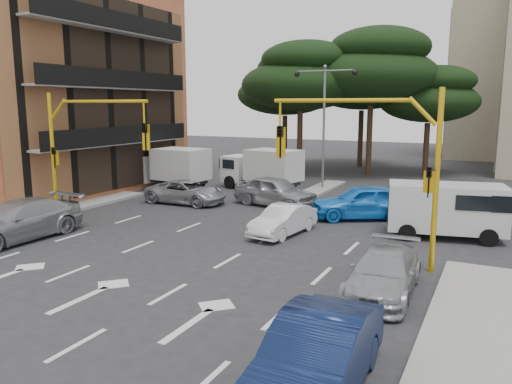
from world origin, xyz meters
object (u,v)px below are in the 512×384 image
street_lamp_center (324,105)px  car_navy_parked (316,357)px  signal_mast_left (80,140)px  car_silver_cross_a (186,192)px  box_truck_a (169,168)px  car_silver_parked (384,272)px  car_white_hatch (283,220)px  car_silver_cross_b (275,191)px  van_white (446,211)px  car_blue_compact (362,202)px  box_truck_b (261,169)px  car_silver_wagon (17,221)px  signal_mast_right (381,153)px

street_lamp_center → car_navy_parked: bearing=-71.3°
signal_mast_left → car_navy_parked: bearing=-30.3°
car_silver_cross_a → car_navy_parked: (12.86, -14.49, 0.13)m
box_truck_a → car_silver_parked: bearing=-121.8°
car_silver_cross_a → car_silver_parked: 15.52m
car_white_hatch → car_silver_parked: (5.30, -4.87, 0.02)m
car_silver_cross_b → box_truck_a: 8.77m
car_silver_cross_a → van_white: size_ratio=1.01×
car_white_hatch → car_silver_cross_b: bearing=125.0°
car_blue_compact → car_silver_parked: size_ratio=1.09×
car_silver_cross_b → van_white: (8.99, -2.79, 0.33)m
car_silver_cross_b → car_silver_parked: (8.09, -10.22, -0.17)m
signal_mast_left → car_silver_cross_a: 7.05m
street_lamp_center → box_truck_a: (-9.00, -4.38, -4.08)m
signal_mast_left → car_blue_compact: 13.50m
signal_mast_left → box_truck_a: signal_mast_left is taller
car_silver_cross_a → car_silver_parked: (12.86, -8.69, 0.00)m
car_silver_parked → van_white: (0.90, 7.43, 0.50)m
car_silver_cross_b → car_silver_parked: bearing=-129.2°
car_silver_parked → box_truck_b: bearing=125.0°
signal_mast_left → van_white: 16.27m
car_silver_cross_b → car_blue_compact: bearing=-87.8°
car_silver_cross_a → car_silver_parked: size_ratio=1.04×
street_lamp_center → car_silver_cross_b: street_lamp_center is taller
car_navy_parked → van_white: 13.26m
car_silver_wagon → box_truck_b: (3.56, 15.45, 0.52)m
signal_mast_right → car_white_hatch: bearing=153.6°
signal_mast_right → street_lamp_center: bearing=115.9°
street_lamp_center → van_white: size_ratio=1.70×
street_lamp_center → car_silver_cross_b: 7.92m
van_white → street_lamp_center: bearing=-149.2°
car_blue_compact → car_silver_cross_b: bearing=-129.8°
car_silver_wagon → car_silver_parked: 14.68m
car_blue_compact → car_silver_cross_b: car_blue_compact is taller
signal_mast_right → street_lamp_center: (-6.80, 14.01, 1.54)m
car_navy_parked → car_silver_cross_a: bearing=130.3°
signal_mast_left → car_navy_parked: (14.40, -8.42, -3.12)m
street_lamp_center → car_silver_cross_a: bearing=-123.5°
car_white_hatch → box_truck_b: 11.44m
signal_mast_right → car_silver_wagon: 14.60m
signal_mast_left → car_silver_cross_a: size_ratio=1.30×
signal_mast_left → car_silver_parked: signal_mast_left is taller
street_lamp_center → car_silver_wagon: (-7.06, -17.38, -4.62)m
car_silver_wagon → car_navy_parked: 15.50m
car_silver_cross_b → box_truck_b: box_truck_b is taller
car_white_hatch → car_blue_compact: 4.97m
car_silver_cross_b → box_truck_b: 5.42m
signal_mast_right → car_silver_parked: size_ratio=1.36×
car_silver_cross_a → car_silver_parked: car_silver_parked is taller
signal_mast_right → car_blue_compact: 7.70m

